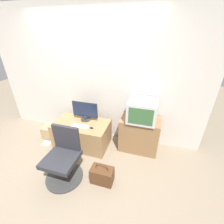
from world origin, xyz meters
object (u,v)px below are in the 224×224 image
(office_chair, at_px, (63,159))
(cardboard_box_lower, at_px, (50,132))
(crt_tv, at_px, (142,111))
(handbag, at_px, (102,175))
(keyboard, at_px, (80,126))
(book, at_px, (47,143))
(mouse, at_px, (92,128))
(main_monitor, at_px, (85,111))

(office_chair, height_order, cardboard_box_lower, office_chair)
(crt_tv, relative_size, cardboard_box_lower, 1.82)
(office_chair, bearing_deg, handbag, 5.21)
(cardboard_box_lower, bearing_deg, handbag, -26.35)
(keyboard, bearing_deg, cardboard_box_lower, 172.85)
(book, bearing_deg, mouse, 6.78)
(mouse, bearing_deg, keyboard, 177.27)
(keyboard, bearing_deg, main_monitor, 89.32)
(crt_tv, bearing_deg, cardboard_box_lower, -174.89)
(main_monitor, relative_size, office_chair, 0.62)
(mouse, relative_size, cardboard_box_lower, 0.26)
(keyboard, xyz_separation_m, handbag, (0.67, -0.64, -0.38))
(office_chair, bearing_deg, main_monitor, 93.30)
(cardboard_box_lower, xyz_separation_m, book, (0.08, -0.24, -0.12))
(main_monitor, distance_m, cardboard_box_lower, 1.03)
(main_monitor, bearing_deg, handbag, -53.30)
(office_chair, xyz_separation_m, handbag, (0.61, 0.06, -0.21))
(keyboard, bearing_deg, crt_tv, 14.09)
(keyboard, relative_size, crt_tv, 0.66)
(mouse, bearing_deg, handbag, -56.07)
(cardboard_box_lower, relative_size, handbag, 0.71)
(mouse, height_order, cardboard_box_lower, mouse)
(crt_tv, distance_m, book, 2.10)
(handbag, bearing_deg, book, 160.39)
(crt_tv, height_order, office_chair, crt_tv)
(handbag, bearing_deg, crt_tv, 64.34)
(main_monitor, distance_m, handbag, 1.25)
(keyboard, relative_size, book, 1.74)
(keyboard, relative_size, handbag, 0.85)
(main_monitor, xyz_separation_m, office_chair, (0.05, -0.95, -0.36))
(handbag, height_order, book, handbag)
(keyboard, height_order, cardboard_box_lower, keyboard)
(mouse, bearing_deg, book, -173.22)
(cardboard_box_lower, bearing_deg, mouse, -6.15)
(crt_tv, bearing_deg, keyboard, -165.91)
(book, bearing_deg, office_chair, -34.65)
(crt_tv, distance_m, office_chair, 1.53)
(crt_tv, xyz_separation_m, cardboard_box_lower, (-1.95, -0.17, -0.73))
(mouse, height_order, book, mouse)
(mouse, distance_m, office_chair, 0.73)
(cardboard_box_lower, height_order, handbag, handbag)
(crt_tv, bearing_deg, book, -167.63)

